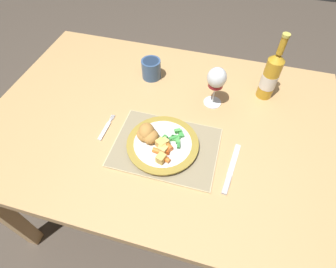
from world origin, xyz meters
TOP-DOWN VIEW (x-y plane):
  - ground_plane at (0.00, 0.00)m, footprint 6.00×6.00m
  - dining_table at (0.00, 0.00)m, footprint 1.35×0.93m
  - placemat at (0.05, -0.13)m, footprint 0.36×0.27m
  - dinner_plate at (0.04, -0.13)m, footprint 0.25×0.25m
  - breaded_croquettes at (-0.02, -0.12)m, footprint 0.10×0.09m
  - green_beans_pile at (0.08, -0.10)m, footprint 0.08×0.08m
  - glazed_carrots at (0.06, -0.16)m, footprint 0.07×0.08m
  - fork at (-0.19, -0.11)m, footprint 0.02×0.13m
  - table_knife at (0.28, -0.17)m, footprint 0.04×0.21m
  - wine_glass at (0.17, 0.14)m, footprint 0.07×0.07m
  - bottle at (0.37, 0.24)m, footprint 0.06×0.06m
  - roast_potatoes at (0.05, -0.16)m, footprint 0.05×0.10m
  - drinking_cup at (-0.11, 0.23)m, footprint 0.08×0.08m

SIDE VIEW (x-z plane):
  - ground_plane at x=0.00m, z-range 0.00..0.00m
  - dining_table at x=0.00m, z-range 0.28..1.02m
  - fork at x=-0.19m, z-range 0.74..0.75m
  - table_knife at x=0.28m, z-range 0.74..0.75m
  - placemat at x=0.05m, z-range 0.74..0.75m
  - dinner_plate at x=0.04m, z-range 0.75..0.77m
  - green_beans_pile at x=0.08m, z-range 0.76..0.78m
  - glazed_carrots at x=0.06m, z-range 0.76..0.79m
  - roast_potatoes at x=0.05m, z-range 0.77..0.80m
  - drinking_cup at x=-0.11m, z-range 0.74..0.83m
  - breaded_croquettes at x=-0.02m, z-range 0.76..0.81m
  - bottle at x=0.37m, z-range 0.70..0.98m
  - wine_glass at x=0.17m, z-range 0.78..0.95m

